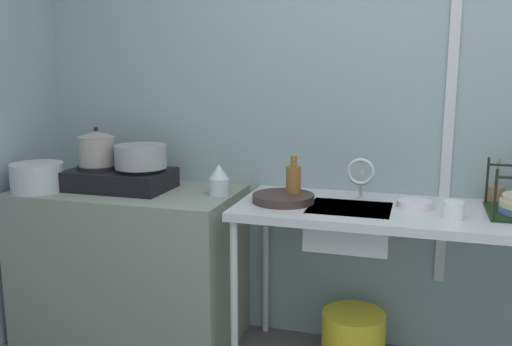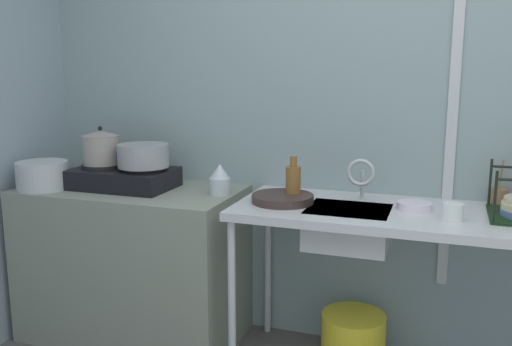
{
  "view_description": "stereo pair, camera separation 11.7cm",
  "coord_description": "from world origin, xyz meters",
  "px_view_note": "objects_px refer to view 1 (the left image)",
  "views": [
    {
      "loc": [
        0.18,
        -1.2,
        1.48
      ],
      "look_at": [
        -0.59,
        1.34,
        0.97
      ],
      "focal_mm": 38.62,
      "sensor_mm": 36.0,
      "label": 1
    },
    {
      "loc": [
        0.29,
        -1.17,
        1.48
      ],
      "look_at": [
        -0.59,
        1.34,
        0.97
      ],
      "focal_mm": 38.62,
      "sensor_mm": 36.0,
      "label": 2
    }
  ],
  "objects_px": {
    "cup_by_rack": "(454,210)",
    "small_bowl_on_drainboard": "(414,204)",
    "bottle_by_sink": "(293,182)",
    "pot_beside_stove": "(37,177)",
    "pot_on_left_burner": "(97,148)",
    "bucket_on_floor": "(353,338)",
    "frying_pan": "(283,198)",
    "sink_basin": "(349,226)",
    "utensil_jar": "(495,194)",
    "stove": "(120,178)",
    "faucet": "(361,174)",
    "percolator": "(219,180)",
    "pot_on_right_burner": "(141,156)"
  },
  "relations": [
    {
      "from": "cup_by_rack",
      "to": "small_bowl_on_drainboard",
      "type": "relative_size",
      "value": 0.57
    },
    {
      "from": "cup_by_rack",
      "to": "bottle_by_sink",
      "type": "bearing_deg",
      "value": 170.57
    },
    {
      "from": "small_bowl_on_drainboard",
      "to": "pot_beside_stove",
      "type": "bearing_deg",
      "value": -174.2
    },
    {
      "from": "pot_on_left_burner",
      "to": "pot_beside_stove",
      "type": "bearing_deg",
      "value": -147.73
    },
    {
      "from": "cup_by_rack",
      "to": "bucket_on_floor",
      "type": "height_order",
      "value": "cup_by_rack"
    },
    {
      "from": "frying_pan",
      "to": "cup_by_rack",
      "type": "xyz_separation_m",
      "value": [
        0.77,
        -0.07,
        0.02
      ]
    },
    {
      "from": "sink_basin",
      "to": "pot_beside_stove",
      "type": "bearing_deg",
      "value": -175.83
    },
    {
      "from": "utensil_jar",
      "to": "pot_on_left_burner",
      "type": "bearing_deg",
      "value": -172.92
    },
    {
      "from": "pot_on_left_burner",
      "to": "bottle_by_sink",
      "type": "distance_m",
      "value": 1.08
    },
    {
      "from": "cup_by_rack",
      "to": "pot_beside_stove",
      "type": "bearing_deg",
      "value": -178.26
    },
    {
      "from": "stove",
      "to": "faucet",
      "type": "xyz_separation_m",
      "value": [
        1.26,
        0.09,
        0.08
      ]
    },
    {
      "from": "faucet",
      "to": "frying_pan",
      "type": "height_order",
      "value": "faucet"
    },
    {
      "from": "bottle_by_sink",
      "to": "percolator",
      "type": "bearing_deg",
      "value": 179.58
    },
    {
      "from": "frying_pan",
      "to": "bucket_on_floor",
      "type": "bearing_deg",
      "value": 15.3
    },
    {
      "from": "cup_by_rack",
      "to": "small_bowl_on_drainboard",
      "type": "distance_m",
      "value": 0.21
    },
    {
      "from": "stove",
      "to": "pot_on_left_burner",
      "type": "distance_m",
      "value": 0.2
    },
    {
      "from": "pot_beside_stove",
      "to": "cup_by_rack",
      "type": "height_order",
      "value": "pot_beside_stove"
    },
    {
      "from": "pot_on_right_burner",
      "to": "bucket_on_floor",
      "type": "bearing_deg",
      "value": 3.18
    },
    {
      "from": "pot_on_right_burner",
      "to": "faucet",
      "type": "relative_size",
      "value": 1.26
    },
    {
      "from": "stove",
      "to": "sink_basin",
      "type": "height_order",
      "value": "stove"
    },
    {
      "from": "sink_basin",
      "to": "bucket_on_floor",
      "type": "bearing_deg",
      "value": 76.79
    },
    {
      "from": "sink_basin",
      "to": "bucket_on_floor",
      "type": "relative_size",
      "value": 1.18
    },
    {
      "from": "stove",
      "to": "pot_on_left_burner",
      "type": "relative_size",
      "value": 2.6
    },
    {
      "from": "pot_on_left_burner",
      "to": "stove",
      "type": "bearing_deg",
      "value": 0.0
    },
    {
      "from": "percolator",
      "to": "bottle_by_sink",
      "type": "distance_m",
      "value": 0.39
    },
    {
      "from": "small_bowl_on_drainboard",
      "to": "faucet",
      "type": "bearing_deg",
      "value": 165.8
    },
    {
      "from": "percolator",
      "to": "faucet",
      "type": "distance_m",
      "value": 0.71
    },
    {
      "from": "pot_on_left_burner",
      "to": "pot_beside_stove",
      "type": "xyz_separation_m",
      "value": [
        -0.26,
        -0.17,
        -0.14
      ]
    },
    {
      "from": "pot_on_right_burner",
      "to": "pot_on_left_burner",
      "type": "bearing_deg",
      "value": 180.0
    },
    {
      "from": "pot_beside_stove",
      "to": "cup_by_rack",
      "type": "bearing_deg",
      "value": 1.74
    },
    {
      "from": "utensil_jar",
      "to": "pot_beside_stove",
      "type": "bearing_deg",
      "value": -169.66
    },
    {
      "from": "pot_on_right_burner",
      "to": "cup_by_rack",
      "type": "distance_m",
      "value": 1.56
    },
    {
      "from": "frying_pan",
      "to": "bottle_by_sink",
      "type": "distance_m",
      "value": 0.1
    },
    {
      "from": "faucet",
      "to": "cup_by_rack",
      "type": "height_order",
      "value": "faucet"
    },
    {
      "from": "bottle_by_sink",
      "to": "utensil_jar",
      "type": "height_order",
      "value": "bottle_by_sink"
    },
    {
      "from": "percolator",
      "to": "utensil_jar",
      "type": "height_order",
      "value": "utensil_jar"
    },
    {
      "from": "stove",
      "to": "bottle_by_sink",
      "type": "bearing_deg",
      "value": 1.22
    },
    {
      "from": "utensil_jar",
      "to": "bucket_on_floor",
      "type": "relative_size",
      "value": 0.67
    },
    {
      "from": "faucet",
      "to": "small_bowl_on_drainboard",
      "type": "distance_m",
      "value": 0.29
    },
    {
      "from": "stove",
      "to": "pot_on_right_burner",
      "type": "distance_m",
      "value": 0.18
    },
    {
      "from": "pot_on_right_burner",
      "to": "bottle_by_sink",
      "type": "relative_size",
      "value": 1.22
    },
    {
      "from": "small_bowl_on_drainboard",
      "to": "percolator",
      "type": "bearing_deg",
      "value": -179.67
    },
    {
      "from": "percolator",
      "to": "small_bowl_on_drainboard",
      "type": "relative_size",
      "value": 1.02
    },
    {
      "from": "pot_on_right_burner",
      "to": "cup_by_rack",
      "type": "height_order",
      "value": "pot_on_right_burner"
    },
    {
      "from": "pot_on_left_burner",
      "to": "small_bowl_on_drainboard",
      "type": "height_order",
      "value": "pot_on_left_burner"
    },
    {
      "from": "bottle_by_sink",
      "to": "stove",
      "type": "bearing_deg",
      "value": -178.78
    },
    {
      "from": "faucet",
      "to": "bottle_by_sink",
      "type": "distance_m",
      "value": 0.33
    },
    {
      "from": "pot_on_right_burner",
      "to": "pot_beside_stove",
      "type": "height_order",
      "value": "pot_on_right_burner"
    },
    {
      "from": "percolator",
      "to": "small_bowl_on_drainboard",
      "type": "xyz_separation_m",
      "value": [
        0.96,
        0.01,
        -0.06
      ]
    },
    {
      "from": "pot_beside_stove",
      "to": "bucket_on_floor",
      "type": "distance_m",
      "value": 1.84
    }
  ]
}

